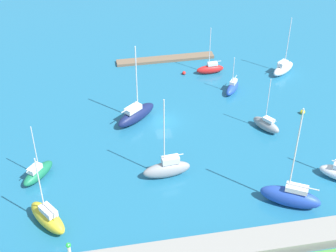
% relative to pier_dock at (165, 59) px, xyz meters
% --- Properties ---
extents(water, '(160.00, 160.00, 0.00)m').
position_rel_pier_dock_xyz_m(water, '(3.78, 19.51, -0.26)').
color(water, '#1E668C').
rests_on(water, ground).
extents(pier_dock, '(18.54, 2.04, 0.52)m').
position_rel_pier_dock_xyz_m(pier_dock, '(0.00, 0.00, 0.00)').
color(pier_dock, brown).
rests_on(pier_dock, ground).
extents(breakwater, '(74.92, 3.63, 1.45)m').
position_rel_pier_dock_xyz_m(breakwater, '(3.78, 46.63, 0.47)').
color(breakwater, gray).
rests_on(breakwater, ground).
extents(sailboat_gray_far_north, '(3.91, 4.88, 8.98)m').
position_rel_pier_dock_xyz_m(sailboat_gray_far_north, '(-11.24, 24.65, 0.76)').
color(sailboat_gray_far_north, gray).
rests_on(sailboat_gray_far_north, water).
extents(sailboat_blue_far_south, '(7.82, 5.81, 14.86)m').
position_rel_pier_dock_xyz_m(sailboat_blue_far_south, '(-8.82, 40.64, 1.21)').
color(sailboat_blue_far_south, '#2347B2').
rests_on(sailboat_blue_far_south, water).
extents(sailboat_green_lone_north, '(4.98, 5.51, 8.50)m').
position_rel_pier_dock_xyz_m(sailboat_green_lone_north, '(23.05, 29.51, 0.70)').
color(sailboat_green_lone_north, '#19724C').
rests_on(sailboat_green_lone_north, water).
extents(sailboat_red_inner_mooring, '(5.07, 1.60, 8.96)m').
position_rel_pier_dock_xyz_m(sailboat_red_inner_mooring, '(-7.11, 6.26, 0.66)').
color(sailboat_red_inner_mooring, red).
rests_on(sailboat_red_inner_mooring, water).
extents(sailboat_navy_along_channel, '(7.44, 6.56, 12.94)m').
position_rel_pier_dock_xyz_m(sailboat_navy_along_channel, '(8.09, 18.56, 1.01)').
color(sailboat_navy_along_channel, '#141E4C').
rests_on(sailboat_navy_along_channel, water).
extents(sailboat_yellow_west_end, '(5.44, 6.72, 10.48)m').
position_rel_pier_dock_xyz_m(sailboat_yellow_west_end, '(21.65, 38.60, 1.12)').
color(sailboat_yellow_west_end, yellow).
rests_on(sailboat_yellow_west_end, water).
extents(sailboat_gray_by_breakwater, '(6.74, 2.37, 12.63)m').
position_rel_pier_dock_xyz_m(sailboat_gray_by_breakwater, '(5.68, 32.33, 1.08)').
color(sailboat_gray_by_breakwater, gray).
rests_on(sailboat_gray_by_breakwater, water).
extents(sailboat_blue_lone_south, '(3.88, 4.54, 6.79)m').
position_rel_pier_dock_xyz_m(sailboat_blue_lone_south, '(-9.26, 13.13, 0.62)').
color(sailboat_blue_lone_south, '#2347B2').
rests_on(sailboat_blue_lone_south, water).
extents(sailboat_white_near_pier, '(5.62, 4.81, 10.73)m').
position_rel_pier_dock_xyz_m(sailboat_white_near_pier, '(-20.07, 8.73, 0.81)').
color(sailboat_white_near_pier, white).
rests_on(sailboat_white_near_pier, water).
extents(mooring_buoy_red, '(0.65, 0.65, 0.65)m').
position_rel_pier_dock_xyz_m(mooring_buoy_red, '(-2.33, 5.86, 0.07)').
color(mooring_buoy_red, red).
rests_on(mooring_buoy_red, water).
extents(mooring_buoy_yellow, '(0.77, 0.77, 0.77)m').
position_rel_pier_dock_xyz_m(mooring_buoy_yellow, '(-18.53, 21.62, 0.13)').
color(mooring_buoy_yellow, yellow).
rests_on(mooring_buoy_yellow, water).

